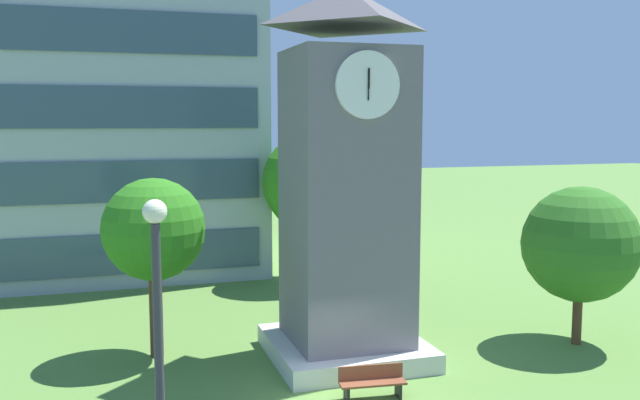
# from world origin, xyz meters

# --- Properties ---
(office_building) EXTENTS (16.04, 12.09, 19.20)m
(office_building) POSITION_xyz_m (-6.70, 20.89, 9.60)
(office_building) COLOR #9EA8B2
(office_building) RESTS_ON ground
(clock_tower) EXTENTS (4.65, 4.65, 11.44)m
(clock_tower) POSITION_xyz_m (1.06, 3.80, 5.15)
(clock_tower) COLOR slate
(clock_tower) RESTS_ON ground
(park_bench) EXTENTS (1.84, 0.67, 0.88)m
(park_bench) POSITION_xyz_m (0.67, 0.52, 0.46)
(park_bench) COLOR brown
(park_bench) RESTS_ON ground
(street_lamp) EXTENTS (0.36, 0.36, 6.35)m
(street_lamp) POSITION_xyz_m (-5.32, -5.93, 3.90)
(street_lamp) COLOR #333338
(street_lamp) RESTS_ON ground
(tree_near_tower) EXTENTS (4.49, 4.49, 6.90)m
(tree_near_tower) POSITION_xyz_m (2.89, 13.76, 4.65)
(tree_near_tower) COLOR #513823
(tree_near_tower) RESTS_ON ground
(tree_streetside) EXTENTS (3.21, 3.21, 5.69)m
(tree_streetside) POSITION_xyz_m (-4.64, 5.67, 4.05)
(tree_streetside) COLOR #513823
(tree_streetside) RESTS_ON ground
(tree_by_building) EXTENTS (3.83, 3.83, 5.31)m
(tree_by_building) POSITION_xyz_m (8.89, 2.72, 3.39)
(tree_by_building) COLOR #513823
(tree_by_building) RESTS_ON ground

